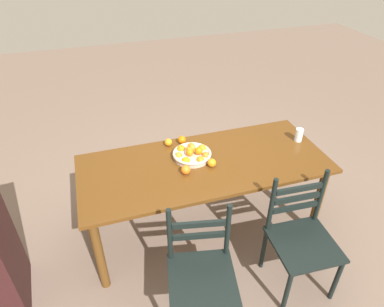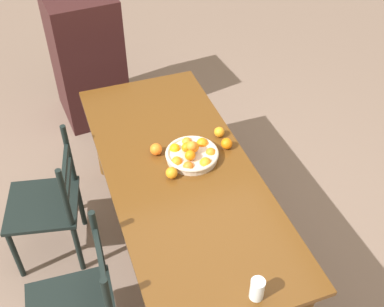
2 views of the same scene
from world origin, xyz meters
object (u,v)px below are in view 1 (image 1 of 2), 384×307
Objects in this scene: fruit_bowl at (192,154)px; orange_loose_0 at (212,163)px; drinking_glass at (299,135)px; orange_loose_2 at (168,142)px; dining_table at (204,172)px; chair_by_cabinet at (201,275)px; chair_near_window at (301,238)px; orange_loose_3 at (182,140)px; orange_loose_1 at (186,170)px.

orange_loose_0 is (-0.12, 0.17, -0.00)m from fruit_bowl.
orange_loose_2 is at bearing -13.69° from drinking_glass.
orange_loose_0 is (-0.04, 0.06, 0.13)m from dining_table.
chair_near_window is at bearing 16.33° from chair_by_cabinet.
orange_loose_1 is at bearing 77.70° from orange_loose_3.
chair_by_cabinet is 12.25× the size of orange_loose_1.
orange_loose_3 is at bearing 179.74° from orange_loose_2.
orange_loose_0 is at bearing 124.47° from fruit_bowl.
orange_loose_3 is (0.02, -0.24, -0.00)m from fruit_bowl.
fruit_bowl reaches higher than orange_loose_1.
orange_loose_3 is (0.10, -0.34, 0.13)m from dining_table.
drinking_glass is (-1.14, 0.28, 0.03)m from orange_loose_2.
chair_near_window is at bearing 62.95° from drinking_glass.
orange_loose_2 is at bearing 127.62° from chair_near_window.
orange_loose_0 is at bearing 122.53° from orange_loose_2.
orange_loose_2 is at bearing -86.05° from orange_loose_1.
orange_loose_3 is at bearing -15.25° from drinking_glass.
chair_by_cabinet is 1.54m from drinking_glass.
chair_by_cabinet is at bearing 65.44° from orange_loose_0.
fruit_bowl is 0.23m from orange_loose_1.
orange_loose_0 is (-0.34, -0.73, 0.35)m from chair_by_cabinet.
chair_by_cabinet reaches higher than orange_loose_0.
fruit_bowl is 4.37× the size of orange_loose_1.
orange_loose_3 is (0.13, -0.41, 0.00)m from orange_loose_0.
fruit_bowl is 1.00m from drinking_glass.
drinking_glass is (-0.88, -0.13, 0.03)m from orange_loose_0.
orange_loose_1 is at bearing 25.43° from dining_table.
chair_by_cabinet is at bearing 69.58° from dining_table.
orange_loose_1 is 1.12× the size of orange_loose_2.
chair_by_cabinet is 0.88m from orange_loose_0.
orange_loose_1 reaches higher than dining_table.
chair_by_cabinet is 12.85× the size of orange_loose_3.
orange_loose_3 is 0.59× the size of drinking_glass.
chair_near_window is 0.96m from drinking_glass.
orange_loose_0 is 0.98× the size of orange_loose_3.
dining_table is 0.43m from orange_loose_2.
dining_table is at bearing 128.34° from chair_near_window.
dining_table is 0.25m from orange_loose_1.
orange_loose_0 reaches higher than dining_table.
drinking_glass reaches higher than dining_table.
drinking_glass is (-1.22, -0.86, 0.38)m from chair_by_cabinet.
fruit_bowl is 4.68× the size of orange_loose_0.
drinking_glass is at bearing -172.06° from orange_loose_1.
orange_loose_1 is 1.12m from drinking_glass.
chair_near_window reaches higher than chair_by_cabinet.
chair_by_cabinet is 2.80× the size of fruit_bowl.
orange_loose_1 is 0.62× the size of drinking_glass.
chair_by_cabinet is 13.10× the size of orange_loose_0.
fruit_bowl is at bearing 121.11° from orange_loose_2.
orange_loose_2 is (0.74, -1.07, 0.33)m from chair_near_window.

